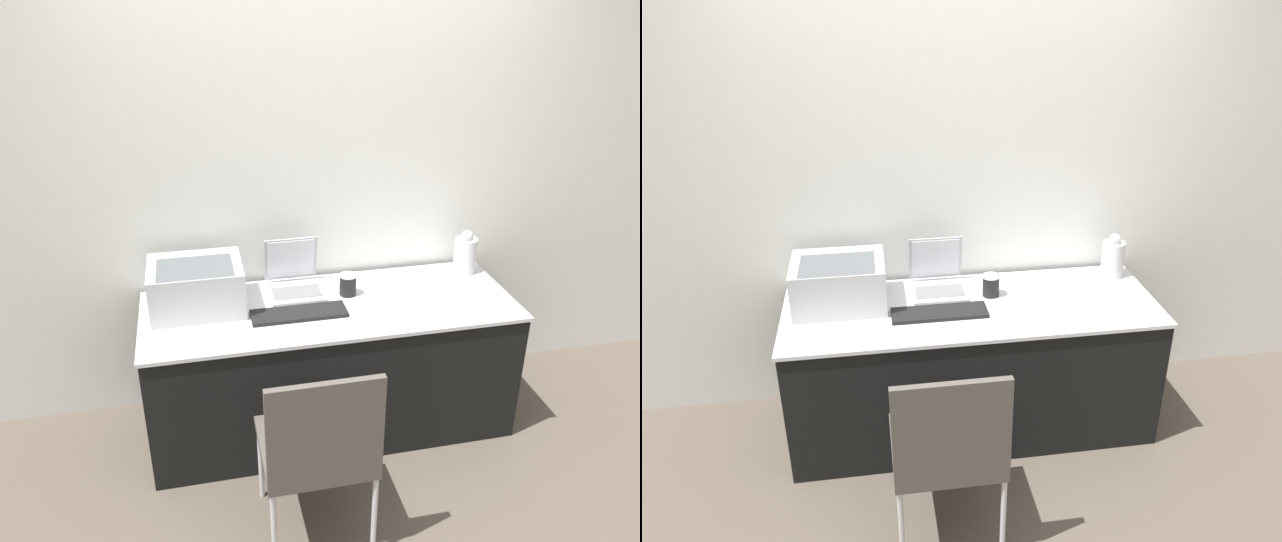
% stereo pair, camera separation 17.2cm
% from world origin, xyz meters
% --- Properties ---
extents(ground_plane, '(14.00, 14.00, 0.00)m').
position_xyz_m(ground_plane, '(0.00, 0.00, 0.00)').
color(ground_plane, brown).
extents(wall_back, '(8.00, 0.05, 2.60)m').
position_xyz_m(wall_back, '(0.00, 0.75, 1.30)').
color(wall_back, silver).
rests_on(wall_back, ground_plane).
extents(table, '(1.91, 0.70, 0.74)m').
position_xyz_m(table, '(0.00, 0.34, 0.37)').
color(table, black).
rests_on(table, ground_plane).
extents(printer, '(0.46, 0.36, 0.24)m').
position_xyz_m(printer, '(-0.66, 0.45, 0.87)').
color(printer, '#B2B7BC').
rests_on(printer, table).
extents(laptop_left, '(0.29, 0.30, 0.26)m').
position_xyz_m(laptop_left, '(-0.15, 0.55, 0.80)').
color(laptop_left, '#B7B7BC').
rests_on(laptop_left, table).
extents(external_keyboard, '(0.48, 0.15, 0.02)m').
position_xyz_m(external_keyboard, '(-0.17, 0.27, 0.75)').
color(external_keyboard, black).
rests_on(external_keyboard, table).
extents(coffee_cup, '(0.09, 0.09, 0.12)m').
position_xyz_m(coffee_cup, '(0.12, 0.43, 0.80)').
color(coffee_cup, black).
rests_on(coffee_cup, table).
extents(metal_pitcher, '(0.12, 0.12, 0.25)m').
position_xyz_m(metal_pitcher, '(0.83, 0.56, 0.85)').
color(metal_pitcher, silver).
rests_on(metal_pitcher, table).
extents(chair, '(0.46, 0.46, 0.93)m').
position_xyz_m(chair, '(-0.23, -0.44, 0.53)').
color(chair, '#4C4742').
rests_on(chair, ground_plane).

